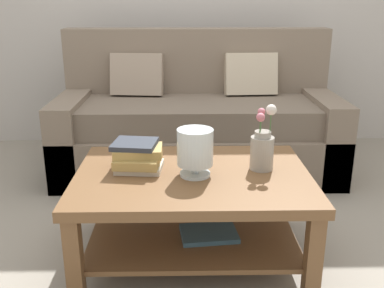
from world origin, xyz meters
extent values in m
plane|color=gray|center=(0.00, 0.00, 0.00)|extent=(10.00, 10.00, 0.00)
cube|color=#7A6B5B|center=(0.03, 0.79, 0.18)|extent=(2.08, 0.90, 0.36)
cube|color=#6E6052|center=(0.03, 0.76, 0.46)|extent=(1.84, 0.74, 0.20)
cube|color=#7A6B5B|center=(0.03, 1.14, 0.71)|extent=(2.08, 0.20, 0.70)
cube|color=#7A6B5B|center=(-0.91, 0.79, 0.30)|extent=(0.20, 0.90, 0.60)
cube|color=#7A6B5B|center=(0.97, 0.79, 0.30)|extent=(0.20, 0.90, 0.60)
cube|color=gray|center=(-0.43, 1.00, 0.72)|extent=(0.42, 0.22, 0.34)
cube|color=beige|center=(0.45, 1.00, 0.72)|extent=(0.41, 0.21, 0.34)
cube|color=brown|center=(-0.03, -0.42, 0.45)|extent=(1.15, 0.82, 0.05)
cube|color=brown|center=(-0.55, -0.78, 0.21)|extent=(0.07, 0.07, 0.42)
cube|color=brown|center=(0.49, -0.78, 0.21)|extent=(0.07, 0.07, 0.42)
cube|color=brown|center=(-0.55, -0.07, 0.21)|extent=(0.07, 0.07, 0.42)
cube|color=brown|center=(0.49, -0.07, 0.21)|extent=(0.07, 0.07, 0.42)
cube|color=brown|center=(-0.03, -0.42, 0.14)|extent=(1.03, 0.70, 0.02)
cube|color=#3D6075|center=(0.05, -0.47, 0.16)|extent=(0.30, 0.23, 0.02)
cube|color=beige|center=(-0.30, -0.37, 0.49)|extent=(0.24, 0.20, 0.03)
cube|color=tan|center=(-0.30, -0.37, 0.52)|extent=(0.24, 0.23, 0.04)
cube|color=tan|center=(-0.30, -0.36, 0.57)|extent=(0.24, 0.18, 0.04)
cube|color=#2D333D|center=(-0.32, -0.35, 0.60)|extent=(0.23, 0.22, 0.02)
cylinder|color=silver|center=(-0.02, -0.46, 0.48)|extent=(0.15, 0.15, 0.02)
cylinder|color=silver|center=(-0.02, -0.46, 0.51)|extent=(0.04, 0.04, 0.04)
cylinder|color=silver|center=(-0.02, -0.46, 0.62)|extent=(0.17, 0.17, 0.17)
sphere|color=#2D333D|center=(-0.05, -0.46, 0.59)|extent=(0.05, 0.05, 0.05)
sphere|color=slate|center=(0.00, -0.44, 0.58)|extent=(0.05, 0.05, 0.05)
cylinder|color=#9E998E|center=(0.31, -0.38, 0.56)|extent=(0.12, 0.12, 0.17)
cylinder|color=#9E998E|center=(0.31, -0.38, 0.66)|extent=(0.08, 0.08, 0.03)
cylinder|color=#426638|center=(0.35, -0.37, 0.72)|extent=(0.01, 0.01, 0.09)
sphere|color=silver|center=(0.35, -0.37, 0.78)|extent=(0.05, 0.05, 0.05)
cylinder|color=#426638|center=(0.30, -0.36, 0.71)|extent=(0.01, 0.01, 0.08)
sphere|color=#C66B7A|center=(0.30, -0.36, 0.77)|extent=(0.04, 0.04, 0.04)
cylinder|color=#426638|center=(0.29, -0.40, 0.70)|extent=(0.01, 0.01, 0.06)
sphere|color=#C66B7A|center=(0.29, -0.40, 0.75)|extent=(0.04, 0.04, 0.04)
camera|label=1|loc=(-0.08, -2.45, 1.30)|focal=41.69mm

